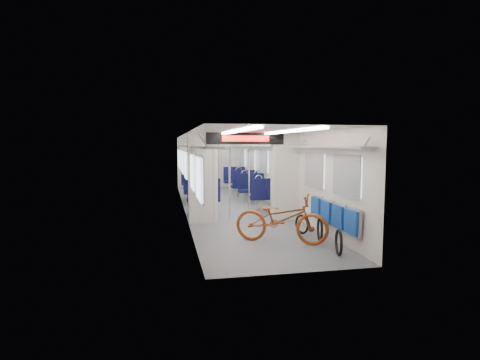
{
  "coord_description": "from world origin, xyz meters",
  "views": [
    {
      "loc": [
        -2.0,
        -11.39,
        2.0
      ],
      "look_at": [
        -0.1,
        -1.9,
        1.08
      ],
      "focal_mm": 28.0,
      "sensor_mm": 36.0,
      "label": 1
    }
  ],
  "objects_px": {
    "seat_bay_far_right": "(239,180)",
    "stanchion_near_right": "(249,175)",
    "bike_hoop_a": "(339,244)",
    "bicycle": "(281,219)",
    "flip_bench": "(333,214)",
    "stanchion_far_left": "(217,169)",
    "stanchion_far_right": "(230,168)",
    "seat_bay_near_right": "(258,189)",
    "stanchion_near_left": "(230,177)",
    "seat_bay_near_left": "(200,190)",
    "bike_hoop_b": "(320,231)",
    "bike_hoop_c": "(302,225)",
    "seat_bay_far_left": "(194,183)"
  },
  "relations": [
    {
      "from": "seat_bay_far_right",
      "to": "stanchion_near_right",
      "type": "bearing_deg",
      "value": -98.0
    },
    {
      "from": "bike_hoop_a",
      "to": "bicycle",
      "type": "bearing_deg",
      "value": 125.12
    },
    {
      "from": "bicycle",
      "to": "flip_bench",
      "type": "relative_size",
      "value": 0.9
    },
    {
      "from": "bicycle",
      "to": "stanchion_near_right",
      "type": "distance_m",
      "value": 2.9
    },
    {
      "from": "seat_bay_far_right",
      "to": "stanchion_far_left",
      "type": "relative_size",
      "value": 0.98
    },
    {
      "from": "seat_bay_far_right",
      "to": "stanchion_far_right",
      "type": "xyz_separation_m",
      "value": [
        -0.61,
        -1.42,
        0.58
      ]
    },
    {
      "from": "bicycle",
      "to": "seat_bay_near_right",
      "type": "relative_size",
      "value": 0.91
    },
    {
      "from": "seat_bay_far_right",
      "to": "stanchion_near_left",
      "type": "xyz_separation_m",
      "value": [
        -1.27,
        -5.09,
        0.58
      ]
    },
    {
      "from": "flip_bench",
      "to": "seat_bay_near_left",
      "type": "bearing_deg",
      "value": 116.26
    },
    {
      "from": "bike_hoop_a",
      "to": "stanchion_far_left",
      "type": "xyz_separation_m",
      "value": [
        -1.27,
        6.79,
        0.93
      ]
    },
    {
      "from": "bike_hoop_b",
      "to": "stanchion_far_right",
      "type": "relative_size",
      "value": 0.22
    },
    {
      "from": "bike_hoop_b",
      "to": "flip_bench",
      "type": "bearing_deg",
      "value": -15.76
    },
    {
      "from": "stanchion_near_right",
      "to": "seat_bay_far_right",
      "type": "bearing_deg",
      "value": 82.0
    },
    {
      "from": "bike_hoop_a",
      "to": "stanchion_near_left",
      "type": "relative_size",
      "value": 0.21
    },
    {
      "from": "seat_bay_near_right",
      "to": "stanchion_far_right",
      "type": "distance_m",
      "value": 1.92
    },
    {
      "from": "stanchion_near_right",
      "to": "bike_hoop_c",
      "type": "bearing_deg",
      "value": -71.94
    },
    {
      "from": "flip_bench",
      "to": "seat_bay_far_left",
      "type": "bearing_deg",
      "value": 107.06
    },
    {
      "from": "bike_hoop_b",
      "to": "seat_bay_near_right",
      "type": "distance_m",
      "value": 4.6
    },
    {
      "from": "flip_bench",
      "to": "stanchion_far_right",
      "type": "relative_size",
      "value": 0.92
    },
    {
      "from": "stanchion_far_right",
      "to": "bike_hoop_c",
      "type": "bearing_deg",
      "value": -83.39
    },
    {
      "from": "stanchion_near_right",
      "to": "bike_hoop_a",
      "type": "bearing_deg",
      "value": -78.66
    },
    {
      "from": "stanchion_near_left",
      "to": "stanchion_near_right",
      "type": "distance_m",
      "value": 0.64
    },
    {
      "from": "flip_bench",
      "to": "bike_hoop_b",
      "type": "height_order",
      "value": "flip_bench"
    },
    {
      "from": "flip_bench",
      "to": "stanchion_near_left",
      "type": "xyz_separation_m",
      "value": [
        -1.69,
        2.71,
        0.57
      ]
    },
    {
      "from": "stanchion_near_left",
      "to": "stanchion_near_right",
      "type": "relative_size",
      "value": 1.0
    },
    {
      "from": "bike_hoop_a",
      "to": "stanchion_far_left",
      "type": "height_order",
      "value": "stanchion_far_left"
    },
    {
      "from": "flip_bench",
      "to": "seat_bay_near_right",
      "type": "distance_m",
      "value": 4.68
    },
    {
      "from": "bike_hoop_c",
      "to": "stanchion_near_right",
      "type": "bearing_deg",
      "value": 108.06
    },
    {
      "from": "bike_hoop_c",
      "to": "stanchion_near_right",
      "type": "height_order",
      "value": "stanchion_near_right"
    },
    {
      "from": "bicycle",
      "to": "stanchion_near_left",
      "type": "relative_size",
      "value": 0.83
    },
    {
      "from": "flip_bench",
      "to": "stanchion_near_left",
      "type": "height_order",
      "value": "stanchion_near_left"
    },
    {
      "from": "stanchion_far_right",
      "to": "bicycle",
      "type": "bearing_deg",
      "value": -90.32
    },
    {
      "from": "seat_bay_far_left",
      "to": "stanchion_far_left",
      "type": "distance_m",
      "value": 1.85
    },
    {
      "from": "bicycle",
      "to": "bike_hoop_c",
      "type": "height_order",
      "value": "bicycle"
    },
    {
      "from": "bike_hoop_a",
      "to": "bike_hoop_c",
      "type": "bearing_deg",
      "value": 92.12
    },
    {
      "from": "seat_bay_near_right",
      "to": "stanchion_far_left",
      "type": "relative_size",
      "value": 0.91
    },
    {
      "from": "bike_hoop_c",
      "to": "seat_bay_near_right",
      "type": "xyz_separation_m",
      "value": [
        -0.04,
        3.9,
        0.35
      ]
    },
    {
      "from": "flip_bench",
      "to": "bike_hoop_b",
      "type": "relative_size",
      "value": 4.15
    },
    {
      "from": "seat_bay_far_right",
      "to": "stanchion_near_left",
      "type": "height_order",
      "value": "stanchion_near_left"
    },
    {
      "from": "flip_bench",
      "to": "seat_bay_near_right",
      "type": "relative_size",
      "value": 1.01
    },
    {
      "from": "bicycle",
      "to": "bike_hoop_c",
      "type": "bearing_deg",
      "value": -18.88
    },
    {
      "from": "flip_bench",
      "to": "bike_hoop_c",
      "type": "xyz_separation_m",
      "value": [
        -0.38,
        0.76,
        -0.38
      ]
    },
    {
      "from": "seat_bay_near_left",
      "to": "stanchion_far_right",
      "type": "height_order",
      "value": "stanchion_far_right"
    },
    {
      "from": "stanchion_far_left",
      "to": "seat_bay_near_right",
      "type": "bearing_deg",
      "value": -45.9
    },
    {
      "from": "bike_hoop_b",
      "to": "stanchion_near_right",
      "type": "relative_size",
      "value": 0.22
    },
    {
      "from": "flip_bench",
      "to": "bike_hoop_a",
      "type": "relative_size",
      "value": 4.34
    },
    {
      "from": "seat_bay_near_left",
      "to": "stanchion_far_left",
      "type": "relative_size",
      "value": 0.97
    },
    {
      "from": "bike_hoop_a",
      "to": "stanchion_near_left",
      "type": "distance_m",
      "value": 3.99
    },
    {
      "from": "bike_hoop_b",
      "to": "stanchion_far_right",
      "type": "height_order",
      "value": "stanchion_far_right"
    },
    {
      "from": "flip_bench",
      "to": "seat_bay_near_left",
      "type": "height_order",
      "value": "seat_bay_near_left"
    }
  ]
}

